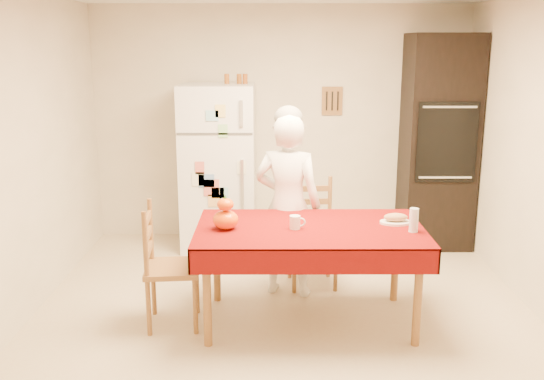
{
  "coord_description": "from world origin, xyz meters",
  "views": [
    {
      "loc": [
        -0.11,
        -4.28,
        2.1
      ],
      "look_at": [
        -0.1,
        0.2,
        1.01
      ],
      "focal_mm": 40.0,
      "sensor_mm": 36.0,
      "label": 1
    }
  ],
  "objects_px": {
    "oven_cabinet": "(438,142)",
    "seated_woman": "(288,205)",
    "refrigerator": "(219,167)",
    "dining_table": "(310,236)",
    "chair_left": "(164,261)",
    "pumpkin_lower": "(226,220)",
    "bread_plate": "(395,222)",
    "wine_glass": "(414,220)",
    "chair_far": "(311,228)",
    "coffee_mug": "(295,222)"
  },
  "relations": [
    {
      "from": "oven_cabinet",
      "to": "seated_woman",
      "type": "bearing_deg",
      "value": -140.68
    },
    {
      "from": "refrigerator",
      "to": "dining_table",
      "type": "xyz_separation_m",
      "value": [
        0.83,
        -1.82,
        -0.16
      ]
    },
    {
      "from": "dining_table",
      "to": "chair_left",
      "type": "distance_m",
      "value": 1.11
    },
    {
      "from": "refrigerator",
      "to": "pumpkin_lower",
      "type": "height_order",
      "value": "refrigerator"
    },
    {
      "from": "pumpkin_lower",
      "to": "bread_plate",
      "type": "xyz_separation_m",
      "value": [
        1.29,
        0.14,
        -0.06
      ]
    },
    {
      "from": "chair_left",
      "to": "wine_glass",
      "type": "height_order",
      "value": "chair_left"
    },
    {
      "from": "refrigerator",
      "to": "pumpkin_lower",
      "type": "distance_m",
      "value": 1.88
    },
    {
      "from": "chair_far",
      "to": "oven_cabinet",
      "type": "bearing_deg",
      "value": 32.93
    },
    {
      "from": "bread_plate",
      "to": "oven_cabinet",
      "type": "bearing_deg",
      "value": 66.15
    },
    {
      "from": "oven_cabinet",
      "to": "bread_plate",
      "type": "bearing_deg",
      "value": -113.85
    },
    {
      "from": "chair_left",
      "to": "coffee_mug",
      "type": "xyz_separation_m",
      "value": [
        0.98,
        0.01,
        0.3
      ]
    },
    {
      "from": "dining_table",
      "to": "seated_woman",
      "type": "distance_m",
      "value": 0.59
    },
    {
      "from": "coffee_mug",
      "to": "bread_plate",
      "type": "distance_m",
      "value": 0.79
    },
    {
      "from": "chair_left",
      "to": "bread_plate",
      "type": "height_order",
      "value": "chair_left"
    },
    {
      "from": "refrigerator",
      "to": "coffee_mug",
      "type": "bearing_deg",
      "value": -68.86
    },
    {
      "from": "chair_left",
      "to": "seated_woman",
      "type": "bearing_deg",
      "value": -62.1
    },
    {
      "from": "chair_far",
      "to": "bread_plate",
      "type": "distance_m",
      "value": 0.96
    },
    {
      "from": "dining_table",
      "to": "pumpkin_lower",
      "type": "distance_m",
      "value": 0.64
    },
    {
      "from": "dining_table",
      "to": "wine_glass",
      "type": "relative_size",
      "value": 9.66
    },
    {
      "from": "chair_far",
      "to": "pumpkin_lower",
      "type": "xyz_separation_m",
      "value": [
        -0.69,
        -0.84,
        0.33
      ]
    },
    {
      "from": "wine_glass",
      "to": "oven_cabinet",
      "type": "bearing_deg",
      "value": 70.62
    },
    {
      "from": "refrigerator",
      "to": "oven_cabinet",
      "type": "height_order",
      "value": "oven_cabinet"
    },
    {
      "from": "bread_plate",
      "to": "wine_glass",
      "type": "bearing_deg",
      "value": -66.96
    },
    {
      "from": "oven_cabinet",
      "to": "wine_glass",
      "type": "xyz_separation_m",
      "value": [
        -0.7,
        -1.98,
        -0.25
      ]
    },
    {
      "from": "dining_table",
      "to": "chair_far",
      "type": "height_order",
      "value": "chair_far"
    },
    {
      "from": "oven_cabinet",
      "to": "bread_plate",
      "type": "xyz_separation_m",
      "value": [
        -0.79,
        -1.78,
        -0.33
      ]
    },
    {
      "from": "bread_plate",
      "to": "pumpkin_lower",
      "type": "bearing_deg",
      "value": -173.98
    },
    {
      "from": "seated_woman",
      "to": "coffee_mug",
      "type": "bearing_deg",
      "value": 108.18
    },
    {
      "from": "refrigerator",
      "to": "coffee_mug",
      "type": "xyz_separation_m",
      "value": [
        0.72,
        -1.86,
        -0.04
      ]
    },
    {
      "from": "wine_glass",
      "to": "chair_far",
      "type": "bearing_deg",
      "value": 126.63
    },
    {
      "from": "wine_glass",
      "to": "refrigerator",
      "type": "bearing_deg",
      "value": 129.23
    },
    {
      "from": "oven_cabinet",
      "to": "wine_glass",
      "type": "relative_size",
      "value": 12.5
    },
    {
      "from": "coffee_mug",
      "to": "oven_cabinet",
      "type": "bearing_deg",
      "value": 50.78
    },
    {
      "from": "dining_table",
      "to": "bread_plate",
      "type": "relative_size",
      "value": 7.08
    },
    {
      "from": "chair_left",
      "to": "chair_far",
      "type": "bearing_deg",
      "value": -58.93
    },
    {
      "from": "oven_cabinet",
      "to": "dining_table",
      "type": "bearing_deg",
      "value": -127.74
    },
    {
      "from": "chair_far",
      "to": "chair_left",
      "type": "distance_m",
      "value": 1.44
    },
    {
      "from": "coffee_mug",
      "to": "wine_glass",
      "type": "xyz_separation_m",
      "value": [
        0.86,
        -0.07,
        0.04
      ]
    },
    {
      "from": "refrigerator",
      "to": "oven_cabinet",
      "type": "bearing_deg",
      "value": 1.18
    },
    {
      "from": "chair_left",
      "to": "coffee_mug",
      "type": "relative_size",
      "value": 9.5
    },
    {
      "from": "chair_left",
      "to": "wine_glass",
      "type": "xyz_separation_m",
      "value": [
        1.85,
        -0.07,
        0.34
      ]
    },
    {
      "from": "wine_glass",
      "to": "bread_plate",
      "type": "relative_size",
      "value": 0.73
    },
    {
      "from": "chair_far",
      "to": "coffee_mug",
      "type": "relative_size",
      "value": 9.5
    },
    {
      "from": "coffee_mug",
      "to": "pumpkin_lower",
      "type": "distance_m",
      "value": 0.51
    },
    {
      "from": "coffee_mug",
      "to": "wine_glass",
      "type": "relative_size",
      "value": 0.57
    },
    {
      "from": "refrigerator",
      "to": "oven_cabinet",
      "type": "xyz_separation_m",
      "value": [
        2.28,
        0.05,
        0.25
      ]
    },
    {
      "from": "refrigerator",
      "to": "wine_glass",
      "type": "height_order",
      "value": "refrigerator"
    },
    {
      "from": "pumpkin_lower",
      "to": "refrigerator",
      "type": "bearing_deg",
      "value": 96.36
    },
    {
      "from": "oven_cabinet",
      "to": "bread_plate",
      "type": "relative_size",
      "value": 9.17
    },
    {
      "from": "dining_table",
      "to": "bread_plate",
      "type": "xyz_separation_m",
      "value": [
        0.66,
        0.09,
        0.08
      ]
    }
  ]
}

